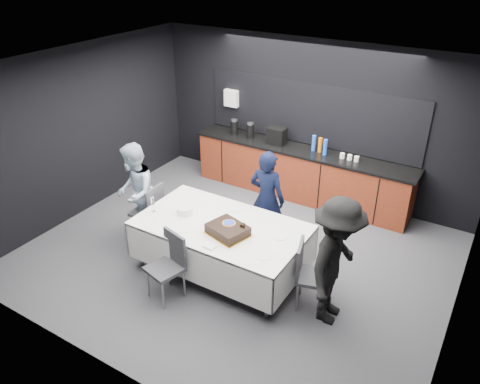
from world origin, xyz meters
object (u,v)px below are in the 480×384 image
chair_right (308,271)px  person_right (336,262)px  party_table (221,233)px  plate_stack (185,210)px  champagne_flute (153,202)px  person_left (135,192)px  cake_assembly (228,230)px  person_center (267,199)px  chair_near (169,261)px  chair_left (150,208)px

chair_right → person_right: 0.48m
party_table → plate_stack: plate_stack is taller
champagne_flute → chair_right: bearing=4.7°
person_left → person_right: bearing=53.2°
party_table → cake_assembly: cake_assembly is taller
plate_stack → person_right: bearing=-1.3°
chair_right → person_center: bearing=138.8°
chair_near → person_left: (-1.32, 0.84, 0.25)m
party_table → champagne_flute: size_ratio=10.36×
person_center → cake_assembly: bearing=88.7°
party_table → champagne_flute: (-1.02, -0.22, 0.30)m
plate_stack → chair_left: (-0.81, 0.15, -0.30)m
party_table → chair_near: bearing=-111.3°
chair_right → person_left: size_ratio=0.59×
party_table → person_right: bearing=-2.6°
champagne_flute → chair_near: (0.71, -0.56, -0.40)m
party_table → person_right: 1.69m
party_table → chair_left: size_ratio=2.51×
champagne_flute → party_table: bearing=12.0°
champagne_flute → person_left: bearing=155.1°
plate_stack → champagne_flute: champagne_flute is taller
party_table → person_center: (0.20, 0.96, 0.13)m
chair_right → person_left: person_left is taller
cake_assembly → chair_left: size_ratio=0.68×
chair_left → person_center: bearing=27.4°
chair_near → chair_left: bearing=140.6°
champagne_flute → chair_near: size_ratio=0.24×
plate_stack → person_center: 1.26m
chair_left → party_table: bearing=-5.3°
plate_stack → champagne_flute: (-0.42, -0.19, 0.11)m
party_table → champagne_flute: champagne_flute is taller
plate_stack → person_center: person_center is taller
chair_near → party_table: bearing=68.7°
chair_right → person_right: person_right is taller
champagne_flute → person_center: size_ratio=0.14×
chair_right → person_right: size_ratio=0.55×
cake_assembly → chair_right: 1.16m
chair_near → person_center: (0.50, 1.73, 0.24)m
champagne_flute → person_left: person_left is taller
person_center → person_right: bearing=143.0°
chair_left → chair_near: 1.43m
chair_left → chair_near: (1.10, -0.90, 0.00)m
person_center → person_right: person_right is taller
champagne_flute → chair_near: champagne_flute is taller
chair_right → person_right: bearing=-8.8°
champagne_flute → person_right: size_ratio=0.13×
chair_left → person_left: person_left is taller
champagne_flute → chair_left: bearing=138.4°
chair_left → chair_right: bearing=-3.2°
person_left → plate_stack: bearing=50.7°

